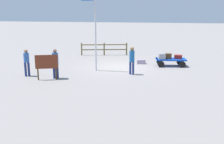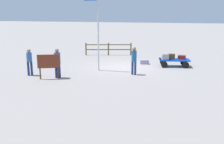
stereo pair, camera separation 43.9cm
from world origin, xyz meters
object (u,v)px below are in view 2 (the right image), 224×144
Objects in this scene: suitcase_grey at (145,62)px; worker_lead at (134,59)px; worker_trailing at (57,61)px; suitcase_olive at (182,57)px; signboard at (49,63)px; flagpole at (96,23)px; luggage_cart at (174,61)px; suitcase_dark at (165,57)px; suitcase_maroon at (171,57)px; worker_supervisor at (29,60)px.

suitcase_grey is 3.55m from worker_lead.
worker_trailing reaches higher than suitcase_grey.
signboard reaches higher than suitcase_olive.
flagpole reaches higher than signboard.
suitcase_olive is (-0.53, -0.06, 0.27)m from luggage_cart.
worker_trailing is at bearing 34.72° from luggage_cart.
signboard is at bearing 51.98° from flagpole.
suitcase_olive is at bearing -162.68° from suitcase_dark.
luggage_cart is at bearing 168.56° from suitcase_grey.
suitcase_maroon is at bearing 24.93° from luggage_cart.
suitcase_maroon is at bearing 11.87° from suitcase_olive.
suitcase_maroon is at bearing -152.68° from worker_supervisor.
suitcase_grey is at bearing -136.67° from flagpole.
suitcase_maroon is at bearing -144.50° from signboard.
suitcase_olive is 6.59m from flagpole.
suitcase_grey is (1.51, -0.74, -0.59)m from suitcase_dark.
luggage_cart is at bearing 5.95° from suitcase_olive.
suitcase_grey is 0.38× the size of worker_lead.
worker_lead reaches higher than suitcase_maroon.
worker_lead is 0.99× the size of worker_trailing.
flagpole is at bearing -126.40° from worker_trailing.
suitcase_dark is 0.30× the size of worker_lead.
flagpole reaches higher than suitcase_olive.
worker_lead reaches higher than suitcase_dark.
suitcase_maroon is 3.68m from worker_lead.
worker_lead is 1.20× the size of signboard.
suitcase_dark is 0.37× the size of signboard.
suitcase_dark is 0.10× the size of flagpole.
suitcase_grey is 0.13× the size of flagpole.
suitcase_grey is at bearing -25.93° from suitcase_dark.
flagpole is (5.61, 2.40, 2.48)m from suitcase_olive.
worker_trailing is (4.71, 5.18, 0.90)m from suitcase_grey.
suitcase_maroon is 9.65m from worker_supervisor.
suitcase_olive is at bearing -168.13° from suitcase_maroon.
flagpole is at bearing 43.33° from suitcase_grey.
worker_supervisor is (8.17, 4.23, 0.22)m from suitcase_dark.
suitcase_dark is 7.66m from worker_trailing.
worker_supervisor is (8.79, 4.53, 0.55)m from luggage_cart.
suitcase_olive is 0.33× the size of worker_lead.
suitcase_olive is 0.86× the size of suitcase_grey.
luggage_cart is at bearing -155.23° from flagpole.
signboard is at bearing 33.61° from suitcase_olive.
flagpole reaches higher than worker_supervisor.
suitcase_maroon is at bearing -153.35° from suitcase_dark.
worker_trailing is 0.34× the size of flagpole.
suitcase_maroon is 0.33× the size of worker_supervisor.
worker_supervisor is (8.57, 4.43, 0.23)m from suitcase_maroon.
luggage_cart reaches higher than suitcase_grey.
worker_trailing is 1.96m from worker_supervisor.
suitcase_dark is at bearing -155.41° from flagpole.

